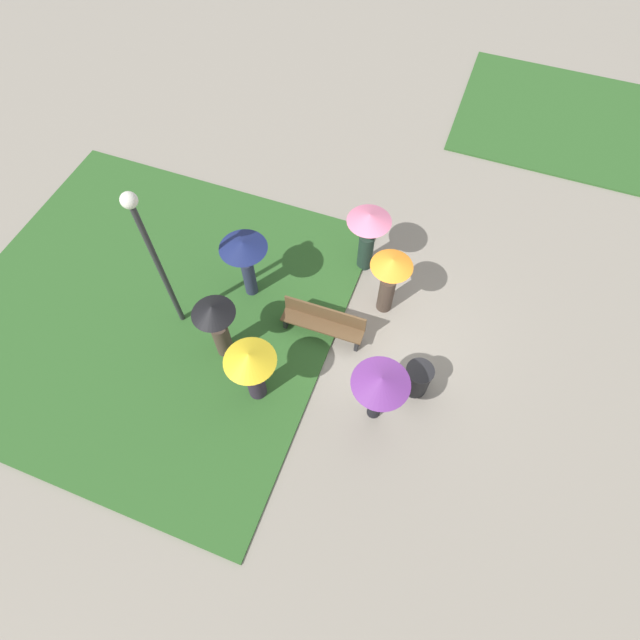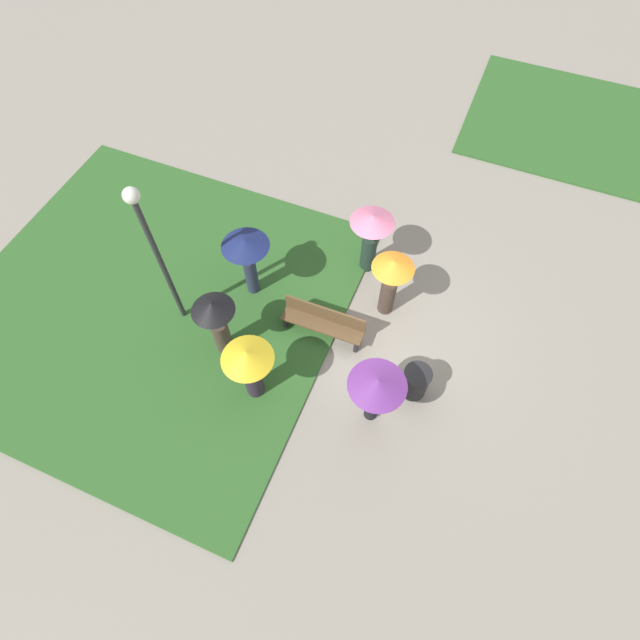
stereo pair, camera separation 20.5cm
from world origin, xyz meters
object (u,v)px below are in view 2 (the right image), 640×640
(trash_bin, at_px, (415,382))
(crowd_person_yellow, at_px, (249,365))
(crowd_person_purple, at_px, (377,388))
(crowd_person_navy, at_px, (247,254))
(lamp_post, at_px, (153,244))
(crowd_person_orange, at_px, (391,279))
(park_bench, at_px, (324,321))
(crowd_person_pink, at_px, (371,233))
(crowd_person_black, at_px, (217,320))

(trash_bin, relative_size, crowd_person_yellow, 0.46)
(crowd_person_purple, distance_m, crowd_person_navy, 4.34)
(crowd_person_purple, height_order, crowd_person_navy, crowd_person_navy)
(crowd_person_purple, xyz_separation_m, crowd_person_navy, (-3.85, 2.00, 0.00))
(lamp_post, distance_m, crowd_person_orange, 5.19)
(crowd_person_navy, bearing_deg, lamp_post, 117.77)
(park_bench, distance_m, crowd_person_navy, 2.36)
(park_bench, height_order, crowd_person_navy, crowd_person_navy)
(park_bench, height_order, trash_bin, park_bench)
(trash_bin, xyz_separation_m, crowd_person_orange, (-1.28, 1.85, 0.82))
(crowd_person_pink, distance_m, crowd_person_navy, 3.01)
(crowd_person_yellow, distance_m, crowd_person_black, 1.35)
(crowd_person_pink, bearing_deg, crowd_person_purple, 78.19)
(lamp_post, relative_size, crowd_person_purple, 2.33)
(trash_bin, distance_m, crowd_person_black, 4.54)
(park_bench, height_order, crowd_person_yellow, crowd_person_yellow)
(crowd_person_pink, bearing_deg, crowd_person_yellow, 42.66)
(lamp_post, xyz_separation_m, crowd_person_orange, (4.52, 2.10, -1.47))
(crowd_person_purple, bearing_deg, park_bench, 6.10)
(crowd_person_orange, height_order, crowd_person_yellow, crowd_person_orange)
(crowd_person_purple, relative_size, crowd_person_yellow, 0.96)
(park_bench, xyz_separation_m, crowd_person_yellow, (-0.82, -2.01, 0.86))
(crowd_person_orange, bearing_deg, park_bench, 52.76)
(crowd_person_black, bearing_deg, crowd_person_orange, 67.12)
(park_bench, xyz_separation_m, crowd_person_pink, (0.30, 2.27, 0.83))
(crowd_person_yellow, bearing_deg, crowd_person_purple, 35.90)
(lamp_post, distance_m, crowd_person_pink, 5.04)
(crowd_person_navy, bearing_deg, crowd_person_yellow, -171.83)
(crowd_person_purple, relative_size, crowd_person_black, 0.93)
(park_bench, relative_size, crowd_person_navy, 1.02)
(park_bench, bearing_deg, trash_bin, -15.84)
(crowd_person_orange, bearing_deg, crowd_person_pink, -44.31)
(park_bench, distance_m, crowd_person_black, 2.50)
(crowd_person_orange, xyz_separation_m, crowd_person_purple, (0.59, -2.75, 0.18))
(park_bench, height_order, lamp_post, lamp_post)
(park_bench, distance_m, crowd_person_orange, 1.85)
(lamp_post, distance_m, trash_bin, 6.24)
(crowd_person_purple, distance_m, crowd_person_yellow, 2.62)
(crowd_person_orange, distance_m, crowd_person_purple, 2.82)
(lamp_post, relative_size, crowd_person_pink, 2.22)
(park_bench, distance_m, crowd_person_yellow, 2.33)
(crowd_person_pink, xyz_separation_m, crowd_person_yellow, (-1.12, -4.28, 0.03))
(crowd_person_navy, bearing_deg, trash_bin, -122.82)
(lamp_post, bearing_deg, crowd_person_black, -16.61)
(trash_bin, distance_m, crowd_person_yellow, 3.65)
(crowd_person_black, bearing_deg, crowd_person_pink, 86.04)
(park_bench, bearing_deg, crowd_person_yellow, -113.37)
(crowd_person_black, bearing_deg, crowd_person_purple, 24.70)
(crowd_person_orange, bearing_deg, crowd_person_yellow, 64.99)
(park_bench, relative_size, crowd_person_purple, 1.10)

